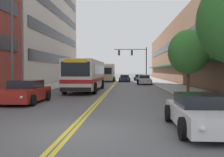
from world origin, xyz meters
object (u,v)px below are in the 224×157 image
object	(u,v)px
city_bus	(87,74)
car_navy_moving_lead	(125,78)
box_truck	(108,72)
car_red_parked_left_near	(26,92)
car_white_parked_right_foreground	(203,113)
car_dark_grey_parked_right_mid	(139,78)
car_charcoal_parked_left_mid	(90,79)
traffic_signal_mast	(135,57)
street_tree_right_mid	(188,52)
street_lamp_left_near	(17,24)
car_silver_parked_right_far	(144,80)

from	to	relation	value
city_bus	car_navy_moving_lead	size ratio (longest dim) A/B	2.17
city_bus	box_truck	size ratio (longest dim) A/B	1.56
car_red_parked_left_near	box_truck	size ratio (longest dim) A/B	0.65
car_white_parked_right_foreground	car_dark_grey_parked_right_mid	size ratio (longest dim) A/B	0.90
car_red_parked_left_near	car_dark_grey_parked_right_mid	distance (m)	36.79
city_bus	car_navy_moving_lead	xyz separation A→B (m)	(3.55, 20.96, -1.08)
car_charcoal_parked_left_mid	traffic_signal_mast	distance (m)	8.84
car_red_parked_left_near	street_tree_right_mid	distance (m)	13.23
car_white_parked_right_foreground	street_lamp_left_near	size ratio (longest dim) A/B	0.52
car_red_parked_left_near	street_tree_right_mid	bearing A→B (deg)	28.40
city_bus	box_truck	world-z (taller)	box_truck
car_dark_grey_parked_right_mid	traffic_signal_mast	distance (m)	7.92
car_white_parked_right_foreground	car_navy_moving_lead	bearing A→B (deg)	94.69
car_silver_parked_right_far	street_lamp_left_near	bearing A→B (deg)	-113.72
box_truck	traffic_signal_mast	xyz separation A→B (m)	(5.02, -2.36, 2.67)
car_dark_grey_parked_right_mid	car_silver_parked_right_far	xyz separation A→B (m)	(0.02, -14.42, 0.06)
car_dark_grey_parked_right_mid	box_truck	size ratio (longest dim) A/B	0.70
city_bus	car_dark_grey_parked_right_mid	size ratio (longest dim) A/B	2.22
car_silver_parked_right_far	city_bus	bearing A→B (deg)	-118.69
traffic_signal_mast	street_tree_right_mid	world-z (taller)	traffic_signal_mast
car_charcoal_parked_left_mid	car_navy_moving_lead	distance (m)	7.09
car_navy_moving_lead	city_bus	bearing A→B (deg)	-99.62
car_silver_parked_right_far	traffic_signal_mast	distance (m)	8.44
city_bus	car_red_parked_left_near	bearing A→B (deg)	-103.41
car_white_parked_right_foreground	car_red_parked_left_near	bearing A→B (deg)	143.79
car_red_parked_left_near	box_truck	distance (m)	31.32
city_bus	car_dark_grey_parked_right_mid	world-z (taller)	city_bus
car_navy_moving_lead	street_lamp_left_near	distance (m)	31.27
car_silver_parked_right_far	car_red_parked_left_near	bearing A→B (deg)	-112.29
box_truck	street_lamp_left_near	distance (m)	31.40
car_red_parked_left_near	street_lamp_left_near	distance (m)	4.29
car_navy_moving_lead	traffic_signal_mast	size ratio (longest dim) A/B	0.81
city_bus	car_white_parked_right_foreground	size ratio (longest dim) A/B	2.48
city_bus	traffic_signal_mast	bearing A→B (deg)	74.45
car_dark_grey_parked_right_mid	traffic_signal_mast	xyz separation A→B (m)	(-1.08, -6.90, 3.74)
car_charcoal_parked_left_mid	car_white_parked_right_foreground	bearing A→B (deg)	-74.94
box_truck	traffic_signal_mast	world-z (taller)	traffic_signal_mast
box_truck	car_red_parked_left_near	bearing A→B (deg)	-94.81
car_white_parked_right_foreground	box_truck	distance (m)	38.19
car_red_parked_left_near	car_charcoal_parked_left_mid	bearing A→B (deg)	90.00
car_charcoal_parked_left_mid	street_tree_right_mid	bearing A→B (deg)	-60.71
box_truck	street_lamp_left_near	size ratio (longest dim) A/B	0.82
car_silver_parked_right_far	street_tree_right_mid	size ratio (longest dim) A/B	0.81
car_dark_grey_parked_right_mid	street_tree_right_mid	xyz separation A→B (m)	(2.63, -29.60, 2.99)
car_navy_moving_lead	car_white_parked_right_foreground	bearing A→B (deg)	-85.31
city_bus	car_red_parked_left_near	xyz separation A→B (m)	(-2.26, -9.48, -1.02)
car_charcoal_parked_left_mid	car_dark_grey_parked_right_mid	world-z (taller)	car_charcoal_parked_left_mid
car_navy_moving_lead	car_charcoal_parked_left_mid	bearing A→B (deg)	-145.07
car_red_parked_left_near	car_dark_grey_parked_right_mid	world-z (taller)	car_red_parked_left_near
car_charcoal_parked_left_mid	box_truck	bearing A→B (deg)	61.41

